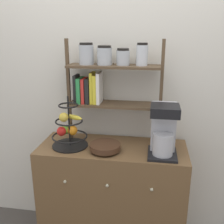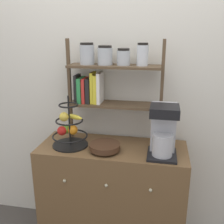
# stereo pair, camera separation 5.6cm
# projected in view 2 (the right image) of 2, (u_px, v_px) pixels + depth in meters

# --- Properties ---
(wall_back) EXTENTS (7.00, 0.05, 2.60)m
(wall_back) POSITION_uv_depth(u_px,v_px,m) (119.00, 85.00, 2.12)
(wall_back) COLOR silver
(wall_back) RESTS_ON ground_plane
(sideboard) EXTENTS (1.12, 0.47, 0.87)m
(sideboard) POSITION_uv_depth(u_px,v_px,m) (112.00, 196.00, 2.13)
(sideboard) COLOR brown
(sideboard) RESTS_ON ground_plane
(coffee_maker) EXTENTS (0.20, 0.23, 0.37)m
(coffee_maker) POSITION_uv_depth(u_px,v_px,m) (163.00, 130.00, 1.82)
(coffee_maker) COLOR black
(coffee_maker) RESTS_ON sideboard
(fruit_stand) EXTENTS (0.27, 0.27, 0.39)m
(fruit_stand) POSITION_uv_depth(u_px,v_px,m) (69.00, 129.00, 1.99)
(fruit_stand) COLOR black
(fruit_stand) RESTS_ON sideboard
(wooden_bowl) EXTENTS (0.23, 0.23, 0.06)m
(wooden_bowl) POSITION_uv_depth(u_px,v_px,m) (105.00, 147.00, 1.92)
(wooden_bowl) COLOR #422819
(wooden_bowl) RESTS_ON sideboard
(shelf_hutch) EXTENTS (0.74, 0.20, 0.79)m
(shelf_hutch) POSITION_uv_depth(u_px,v_px,m) (105.00, 77.00, 1.98)
(shelf_hutch) COLOR brown
(shelf_hutch) RESTS_ON sideboard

